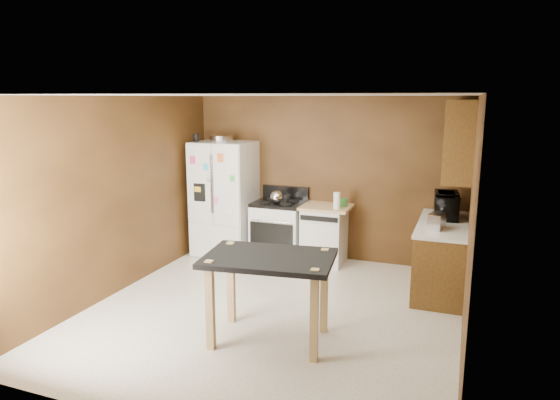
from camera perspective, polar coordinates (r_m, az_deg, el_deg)
The scene contains 18 objects.
floor at distance 6.02m, azimuth -0.95°, elevation -12.67°, with size 4.50×4.50×0.00m, color white.
ceiling at distance 5.48m, azimuth -1.04°, elevation 11.89°, with size 4.50×4.50×0.00m, color white.
wall_back at distance 7.72m, azimuth 5.22°, elevation 2.45°, with size 4.20×4.20×0.00m, color #5A3717.
wall_front at distance 3.70m, azimuth -14.13°, elevation -8.07°, with size 4.20×4.20×0.00m, color #5A3717.
wall_left at distance 6.67m, azimuth -17.99°, elevation 0.48°, with size 4.50×4.50×0.00m, color #5A3717.
wall_right at distance 5.24m, azimuth 20.91°, elevation -2.68°, with size 4.50×4.50×0.00m, color #5A3717.
roasting_pan at distance 7.93m, azimuth -6.68°, elevation 7.00°, with size 0.36×0.36×0.09m, color silver.
pen_cup at distance 7.93m, azimuth -9.55°, elevation 7.05°, with size 0.08×0.08×0.13m, color black.
kettle at distance 7.54m, azimuth -0.39°, elevation 0.33°, with size 0.20×0.20×0.20m, color silver.
paper_towel at distance 7.28m, azimuth 6.52°, elevation -0.06°, with size 0.10×0.10×0.24m, color white.
green_canister at distance 7.46m, azimuth 7.32°, elevation -0.27°, with size 0.11×0.11×0.12m, color green.
toaster at distance 6.38m, azimuth 17.47°, elevation -2.32°, with size 0.16×0.26×0.19m, color silver.
microwave at distance 6.98m, azimuth 18.49°, elevation -0.72°, with size 0.56×0.38×0.31m, color black.
refrigerator at distance 7.98m, azimuth -6.37°, elevation 0.18°, with size 0.90×0.80×1.80m.
gas_range at distance 7.77m, azimuth -0.09°, elevation -3.37°, with size 0.76×0.68×1.10m.
dishwasher at distance 7.58m, azimuth 5.08°, elevation -3.89°, with size 0.78×0.63×0.89m.
right_cabinets at distance 6.76m, azimuth 18.54°, elevation -2.39°, with size 0.63×1.58×2.45m.
island at distance 5.09m, azimuth -1.25°, elevation -7.85°, with size 1.39×1.02×0.92m.
Camera 1 is at (2.03, -5.09, 2.48)m, focal length 32.00 mm.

